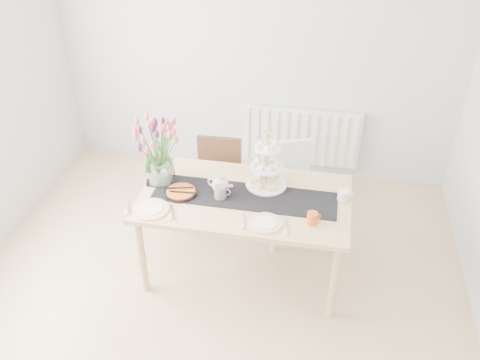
% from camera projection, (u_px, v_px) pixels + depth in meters
% --- Properties ---
extents(room_shell, '(4.50, 4.50, 4.50)m').
position_uv_depth(room_shell, '(194.00, 181.00, 3.06)').
color(room_shell, tan).
rests_on(room_shell, ground).
extents(radiator, '(1.20, 0.08, 0.60)m').
position_uv_depth(radiator, '(301.00, 137.00, 5.24)').
color(radiator, white).
rests_on(radiator, room_shell).
extents(dining_table, '(1.60, 0.90, 0.75)m').
position_uv_depth(dining_table, '(245.00, 205.00, 3.91)').
color(dining_table, tan).
rests_on(dining_table, ground).
extents(chair_brown, '(0.41, 0.41, 0.81)m').
position_uv_depth(chair_brown, '(218.00, 176.00, 4.61)').
color(chair_brown, '#392314').
rests_on(chair_brown, ground).
extents(chair_white, '(0.56, 0.56, 0.87)m').
position_uv_depth(chair_white, '(288.00, 184.00, 4.42)').
color(chair_white, white).
rests_on(chair_white, ground).
extents(table_runner, '(1.40, 0.35, 0.01)m').
position_uv_depth(table_runner, '(245.00, 196.00, 3.86)').
color(table_runner, black).
rests_on(table_runner, dining_table).
extents(tulip_vase, '(0.66, 0.66, 0.57)m').
position_uv_depth(tulip_vase, '(157.00, 141.00, 3.82)').
color(tulip_vase, silver).
rests_on(tulip_vase, dining_table).
extents(cake_stand, '(0.32, 0.32, 0.47)m').
position_uv_depth(cake_stand, '(267.00, 171.00, 3.90)').
color(cake_stand, gold).
rests_on(cake_stand, dining_table).
extents(teapot, '(0.25, 0.23, 0.14)m').
position_uv_depth(teapot, '(220.00, 185.00, 3.87)').
color(teapot, silver).
rests_on(teapot, dining_table).
extents(cream_jug, '(0.10, 0.10, 0.09)m').
position_uv_depth(cream_jug, '(343.00, 196.00, 3.80)').
color(cream_jug, silver).
rests_on(cream_jug, dining_table).
extents(tart_tin, '(0.25, 0.25, 0.03)m').
position_uv_depth(tart_tin, '(181.00, 192.00, 3.88)').
color(tart_tin, black).
rests_on(tart_tin, dining_table).
extents(mug_grey, '(0.10, 0.10, 0.11)m').
position_uv_depth(mug_grey, '(220.00, 192.00, 3.82)').
color(mug_grey, slate).
rests_on(mug_grey, dining_table).
extents(mug_orange, '(0.11, 0.11, 0.09)m').
position_uv_depth(mug_orange, '(312.00, 218.00, 3.57)').
color(mug_orange, '#D65717').
rests_on(mug_orange, dining_table).
extents(plate_left, '(0.35, 0.35, 0.01)m').
position_uv_depth(plate_left, '(151.00, 209.00, 3.72)').
color(plate_left, white).
rests_on(plate_left, dining_table).
extents(plate_right, '(0.29, 0.29, 0.01)m').
position_uv_depth(plate_right, '(265.00, 223.00, 3.59)').
color(plate_right, white).
rests_on(plate_right, dining_table).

